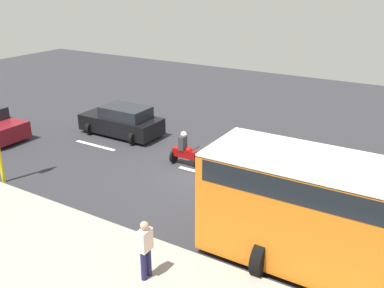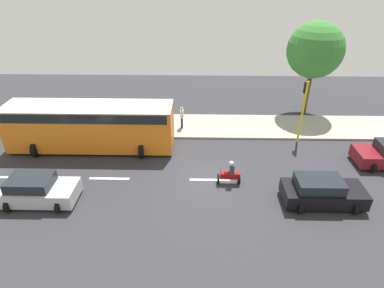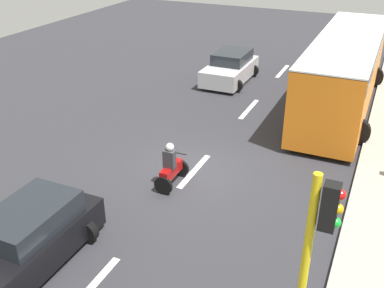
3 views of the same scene
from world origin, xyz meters
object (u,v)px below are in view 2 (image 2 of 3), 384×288
Objects in this scene: pedestrian_near_signal at (182,117)px; traffic_light_corner at (304,103)px; car_black at (322,192)px; city_bus at (90,124)px; street_tree_south at (315,50)px; car_silver at (37,190)px; motorcycle at (230,174)px.

traffic_light_corner is (-1.72, -8.37, 1.87)m from pedestrian_near_signal.
car_black is at bearing -137.17° from pedestrian_near_signal.
city_bus reaches higher than pedestrian_near_signal.
car_silver is at bearing 124.54° from street_tree_south.
traffic_light_corner reaches higher than car_silver.
car_silver is at bearing 99.80° from motorcycle.
pedestrian_near_signal is 8.75m from traffic_light_corner.
pedestrian_near_signal is (8.44, 7.83, 0.35)m from car_black.
pedestrian_near_signal is (2.97, -5.96, -0.79)m from city_bus.
car_black is 11.52m from pedestrian_near_signal.
street_tree_south is (11.88, -2.48, 4.54)m from car_black.
car_black is 0.94× the size of traffic_light_corner.
city_bus is (5.48, 13.79, 1.13)m from car_black.
car_black is at bearing -89.20° from car_silver.
motorcycle is 7.54m from pedestrian_near_signal.
motorcycle is 0.21× the size of street_tree_south.
pedestrian_near_signal is 11.65m from street_tree_south.
car_silver is 0.94× the size of car_black.
street_tree_south is at bearing -55.46° from car_silver.
pedestrian_near_signal is at bearing 24.19° from motorcycle.
street_tree_south is at bearing -35.04° from motorcycle.
city_bus is 9.92m from motorcycle.
city_bus is 6.51× the size of pedestrian_near_signal.
city_bus is at bearing 66.68° from motorcycle.
street_tree_south is (12.09, -17.56, 4.55)m from car_silver.
city_bus is 7.19× the size of motorcycle.
street_tree_south reaches higher than traffic_light_corner.
motorcycle is at bearing 134.24° from traffic_light_corner.
street_tree_south is at bearing -68.52° from city_bus.
traffic_light_corner is (1.25, -14.33, 1.08)m from city_bus.
pedestrian_near_signal is (8.65, -7.25, 0.35)m from car_silver.
car_black is at bearing -108.39° from motorcycle.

